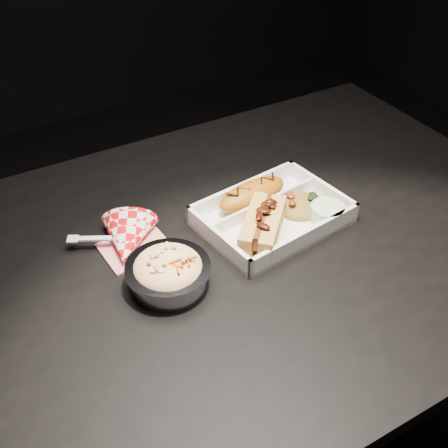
{
  "coord_description": "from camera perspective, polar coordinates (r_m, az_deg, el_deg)",
  "views": [
    {
      "loc": [
        -0.37,
        -0.62,
        1.38
      ],
      "look_at": [
        -0.02,
        -0.01,
        0.81
      ],
      "focal_mm": 45.0,
      "sensor_mm": 36.0,
      "label": 1
    }
  ],
  "objects": [
    {
      "name": "food_tray",
      "position": [
        1.01,
        4.86,
        0.69
      ],
      "size": [
        0.27,
        0.21,
        0.04
      ],
      "rotation": [
        0.0,
        0.0,
        0.12
      ],
      "color": "white",
      "rests_on": "dining_table"
    },
    {
      "name": "foil_coleslaw_cup",
      "position": [
        0.87,
        -5.7,
        -4.77
      ],
      "size": [
        0.13,
        0.13,
        0.07
      ],
      "color": "silver",
      "rests_on": "dining_table"
    },
    {
      "name": "fried_rice_mound",
      "position": [
        1.03,
        8.07,
        2.29
      ],
      "size": [
        0.1,
        0.09,
        0.03
      ],
      "primitive_type": "ellipsoid",
      "rotation": [
        0.0,
        0.0,
        0.12
      ],
      "color": "#A2722F",
      "rests_on": "food_tray"
    },
    {
      "name": "dining_table",
      "position": [
        1.02,
        0.62,
        -5.91
      ],
      "size": [
        1.2,
        0.8,
        0.75
      ],
      "color": "black",
      "rests_on": "ground"
    },
    {
      "name": "hotdog",
      "position": [
        0.95,
        3.95,
        -0.03
      ],
      "size": [
        0.14,
        0.14,
        0.06
      ],
      "rotation": [
        0.0,
        0.0,
        0.8
      ],
      "color": "gold",
      "rests_on": "food_tray"
    },
    {
      "name": "napkin_fork",
      "position": [
        0.96,
        -9.83,
        -1.59
      ],
      "size": [
        0.16,
        0.14,
        0.1
      ],
      "rotation": [
        0.0,
        0.0,
        -0.49
      ],
      "color": "red",
      "rests_on": "dining_table"
    },
    {
      "name": "fried_pastry",
      "position": [
        1.03,
        2.9,
        3.06
      ],
      "size": [
        0.15,
        0.08,
        0.04
      ],
      "primitive_type": "ellipsoid",
      "rotation": [
        0.0,
        0.0,
        0.12
      ],
      "color": "#AD6111",
      "rests_on": "food_tray"
    },
    {
      "name": "cupcake_liner",
      "position": [
        1.01,
        10.42,
        1.09
      ],
      "size": [
        0.06,
        0.06,
        0.03
      ],
      "primitive_type": "cylinder",
      "color": "beige",
      "rests_on": "food_tray"
    }
  ]
}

